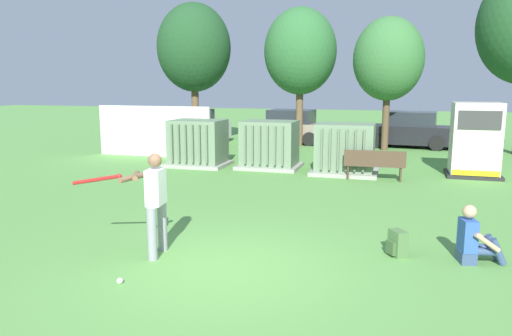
{
  "coord_description": "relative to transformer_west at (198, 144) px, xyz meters",
  "views": [
    {
      "loc": [
        2.49,
        -6.76,
        2.87
      ],
      "look_at": [
        -0.53,
        3.5,
        1.0
      ],
      "focal_mm": 33.95,
      "sensor_mm": 36.0,
      "label": 1
    }
  ],
  "objects": [
    {
      "name": "batter",
      "position": [
        2.87,
        -8.62,
        0.19
      ],
      "size": [
        1.62,
        0.73,
        1.74
      ],
      "color": "gray",
      "rests_on": "ground"
    },
    {
      "name": "tree_left",
      "position": [
        -2.6,
        5.8,
        3.72
      ],
      "size": [
        3.44,
        3.44,
        6.58
      ],
      "color": "brown",
      "rests_on": "ground"
    },
    {
      "name": "transformer_mid_east",
      "position": [
        5.15,
        -0.13,
        0.0
      ],
      "size": [
        2.1,
        1.7,
        1.62
      ],
      "color": "#9E9B93",
      "rests_on": "ground"
    },
    {
      "name": "parked_car_left_of_center",
      "position": [
        1.6,
        7.56,
        -0.04
      ],
      "size": [
        4.33,
        2.19,
        1.62
      ],
      "color": "gray",
      "rests_on": "ground"
    },
    {
      "name": "parked_car_right_of_center",
      "position": [
        7.21,
        7.44,
        -0.04
      ],
      "size": [
        4.35,
        2.23,
        1.62
      ],
      "color": "black",
      "rests_on": "ground"
    },
    {
      "name": "fence_panel",
      "position": [
        -2.58,
        1.59,
        0.21
      ],
      "size": [
        4.8,
        0.12,
        2.0
      ],
      "primitive_type": "cube",
      "color": "white",
      "rests_on": "ground"
    },
    {
      "name": "generator_enclosure",
      "position": [
        9.06,
        0.59,
        0.35
      ],
      "size": [
        1.6,
        1.4,
        2.3
      ],
      "color": "#262626",
      "rests_on": "ground"
    },
    {
      "name": "transformer_mid_west",
      "position": [
        2.54,
        0.26,
        0.0
      ],
      "size": [
        2.1,
        1.7,
        1.62
      ],
      "color": "#9E9B93",
      "rests_on": "ground"
    },
    {
      "name": "transformer_west",
      "position": [
        0.0,
        0.0,
        0.0
      ],
      "size": [
        2.1,
        1.7,
        1.62
      ],
      "color": "#9E9B93",
      "rests_on": "ground"
    },
    {
      "name": "sports_ball",
      "position": [
        2.97,
        -9.87,
        -0.74
      ],
      "size": [
        0.09,
        0.09,
        0.09
      ],
      "primitive_type": "sphere",
      "color": "white",
      "rests_on": "ground"
    },
    {
      "name": "seated_spectator",
      "position": [
        8.0,
        -7.49,
        -0.41
      ],
      "size": [
        0.77,
        0.62,
        0.96
      ],
      "color": "#384C75",
      "rests_on": "ground"
    },
    {
      "name": "park_bench",
      "position": [
        6.12,
        -0.99,
        -0.25
      ],
      "size": [
        1.81,
        0.47,
        0.92
      ],
      "color": "#4C3828",
      "rests_on": "ground"
    },
    {
      "name": "tree_center_left",
      "position": [
        2.32,
        6.47,
        3.51
      ],
      "size": [
        3.28,
        3.28,
        6.26
      ],
      "color": "brown",
      "rests_on": "ground"
    },
    {
      "name": "backpack",
      "position": [
        6.82,
        -7.52,
        -0.57
      ],
      "size": [
        0.37,
        0.38,
        0.44
      ],
      "color": "#4C723F",
      "rests_on": "ground"
    },
    {
      "name": "tree_center_right",
      "position": [
        6.21,
        6.06,
        3.1
      ],
      "size": [
        2.96,
        2.96,
        5.66
      ],
      "color": "brown",
      "rests_on": "ground"
    },
    {
      "name": "parked_car_leftmost",
      "position": [
        -3.45,
        6.68,
        -0.04
      ],
      "size": [
        4.34,
        2.22,
        1.62
      ],
      "color": "silver",
      "rests_on": "ground"
    },
    {
      "name": "ground_plane",
      "position": [
        4.25,
        -8.91,
        -0.79
      ],
      "size": [
        96.0,
        96.0,
        0.0
      ],
      "primitive_type": "plane",
      "color": "#5B9947"
    }
  ]
}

